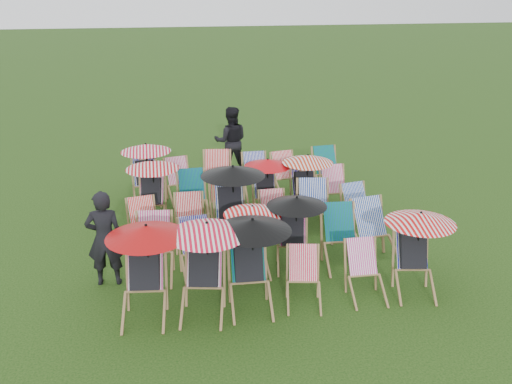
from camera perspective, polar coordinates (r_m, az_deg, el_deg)
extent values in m
plane|color=black|center=(10.83, 0.10, -4.93)|extent=(100.00, 100.00, 0.00)
cube|color=#E62E93|center=(8.62, -10.99, -7.40)|extent=(0.55, 0.43, 0.61)
cube|color=black|center=(8.57, -11.03, -7.57)|extent=(0.48, 0.49, 0.64)
sphere|color=tan|center=(8.52, -11.09, -5.24)|extent=(0.22, 0.22, 0.22)
cylinder|color=black|center=(8.40, -10.76, -6.01)|extent=(0.03, 0.03, 0.75)
cone|color=#AE090A|center=(8.25, -10.92, -3.88)|extent=(1.18, 1.18, 0.18)
cube|color=#FB329D|center=(8.58, -5.17, -7.20)|extent=(0.58, 0.47, 0.61)
cube|color=black|center=(8.54, -5.21, -7.38)|extent=(0.51, 0.52, 0.64)
sphere|color=tan|center=(8.48, -5.20, -5.04)|extent=(0.22, 0.22, 0.22)
cylinder|color=black|center=(8.36, -4.87, -5.82)|extent=(0.03, 0.03, 0.75)
cone|color=red|center=(8.22, -4.94, -3.69)|extent=(1.17, 1.17, 0.18)
cube|color=#0B754A|center=(8.69, -0.83, -6.79)|extent=(0.52, 0.39, 0.60)
cube|color=black|center=(8.65, -0.79, -6.95)|extent=(0.44, 0.45, 0.63)
sphere|color=tan|center=(8.59, -0.89, -4.67)|extent=(0.22, 0.22, 0.22)
cylinder|color=black|center=(8.49, -0.34, -5.39)|extent=(0.03, 0.03, 0.74)
cone|color=black|center=(8.35, -0.34, -3.31)|extent=(1.16, 1.16, 0.18)
cube|color=#F20832|center=(8.86, 4.73, -7.07)|extent=(0.48, 0.39, 0.51)
cube|color=#E42D99|center=(9.13, 10.54, -6.35)|extent=(0.45, 0.33, 0.52)
cube|color=#07079D|center=(9.42, 15.30, -5.55)|extent=(0.53, 0.43, 0.57)
cube|color=black|center=(9.38, 15.37, -5.68)|extent=(0.46, 0.47, 0.60)
sphere|color=tan|center=(9.34, 15.40, -3.69)|extent=(0.21, 0.21, 0.21)
cylinder|color=black|center=(9.25, 15.94, -4.32)|extent=(0.03, 0.03, 0.70)
cone|color=red|center=(9.13, 16.13, -2.51)|extent=(1.09, 1.09, 0.17)
cube|color=#CA2870|center=(9.71, -10.15, -3.89)|extent=(0.56, 0.44, 0.62)
cube|color=#1308A7|center=(9.66, -6.12, -4.25)|extent=(0.51, 0.39, 0.56)
cube|color=#0B7640|center=(9.68, -0.78, -4.51)|extent=(0.45, 0.34, 0.50)
cube|color=black|center=(9.64, -0.72, -4.62)|extent=(0.38, 0.39, 0.53)
sphere|color=tan|center=(9.60, -0.85, -2.91)|extent=(0.19, 0.19, 0.19)
cylinder|color=black|center=(9.52, -0.37, -3.41)|extent=(0.03, 0.03, 0.62)
cone|color=red|center=(9.41, -0.37, -1.84)|extent=(0.97, 0.97, 0.15)
cube|color=#DD2C86|center=(9.90, 3.67, -3.73)|extent=(0.50, 0.41, 0.53)
cube|color=black|center=(9.86, 3.68, -3.84)|extent=(0.44, 0.45, 0.56)
sphere|color=tan|center=(9.83, 3.69, -2.06)|extent=(0.20, 0.20, 0.20)
cylinder|color=black|center=(9.73, 4.06, -2.61)|extent=(0.03, 0.03, 0.65)
cone|color=black|center=(9.62, 4.10, -0.97)|extent=(1.03, 1.03, 0.16)
cube|color=#0A6B36|center=(10.04, 8.29, -2.98)|extent=(0.54, 0.41, 0.62)
cube|color=#072993|center=(10.28, 11.28, -2.45)|extent=(0.59, 0.47, 0.64)
cube|color=#F00C08|center=(10.75, -11.34, -2.02)|extent=(0.51, 0.41, 0.54)
cube|color=red|center=(10.75, -6.70, -1.65)|extent=(0.48, 0.36, 0.56)
cube|color=#072292|center=(10.83, -2.68, -0.94)|extent=(0.53, 0.40, 0.62)
cube|color=black|center=(10.78, -2.65, -1.05)|extent=(0.45, 0.46, 0.65)
sphere|color=tan|center=(10.76, -2.74, 0.86)|extent=(0.23, 0.23, 0.23)
cylinder|color=black|center=(10.64, -2.30, 0.33)|extent=(0.03, 0.03, 0.76)
cone|color=black|center=(10.52, -2.33, 2.11)|extent=(1.20, 1.20, 0.19)
cube|color=red|center=(10.97, 1.66, -1.23)|extent=(0.45, 0.33, 0.53)
cube|color=#072592|center=(11.12, 5.71, -0.39)|extent=(0.58, 0.46, 0.63)
cube|color=#0831AD|center=(11.36, 9.88, -0.59)|extent=(0.52, 0.43, 0.55)
cube|color=#DD2C87|center=(11.80, -10.36, 0.20)|extent=(0.51, 0.41, 0.55)
cube|color=black|center=(11.76, -10.40, 0.12)|extent=(0.45, 0.46, 0.58)
sphere|color=tan|center=(11.74, -10.42, 1.68)|extent=(0.20, 0.20, 0.20)
cylinder|color=black|center=(11.62, -10.23, 1.24)|extent=(0.03, 0.03, 0.68)
cone|color=#B6090F|center=(11.53, -10.32, 2.69)|extent=(1.07, 1.07, 0.17)
cube|color=#0A6D3A|center=(11.82, -6.48, 0.74)|extent=(0.52, 0.39, 0.61)
cube|color=red|center=(11.89, -3.53, 0.41)|extent=(0.43, 0.32, 0.51)
cube|color=#06108D|center=(12.03, 0.84, 0.69)|extent=(0.43, 0.32, 0.51)
cube|color=black|center=(11.99, 0.88, 0.62)|extent=(0.36, 0.38, 0.53)
sphere|color=tan|center=(11.98, 0.82, 2.02)|extent=(0.19, 0.19, 0.19)
cylinder|color=black|center=(11.89, 1.17, 1.64)|extent=(0.03, 0.03, 0.62)
cone|color=red|center=(11.80, 1.18, 2.95)|extent=(0.98, 0.98, 0.15)
cube|color=#120796|center=(12.06, 4.75, 0.90)|extent=(0.47, 0.36, 0.55)
cube|color=black|center=(12.02, 4.80, 0.82)|extent=(0.40, 0.41, 0.57)
sphere|color=tan|center=(12.01, 4.75, 2.33)|extent=(0.20, 0.20, 0.20)
cylinder|color=black|center=(11.91, 5.15, 1.92)|extent=(0.03, 0.03, 0.67)
cone|color=#BB2709|center=(11.82, 5.19, 3.33)|extent=(1.06, 1.06, 0.16)
cube|color=#EB2F79|center=(12.34, 7.72, 1.32)|extent=(0.48, 0.35, 0.56)
cube|color=#070D9A|center=(12.90, -11.08, 1.99)|extent=(0.50, 0.39, 0.57)
cube|color=black|center=(12.85, -11.07, 1.92)|extent=(0.43, 0.44, 0.59)
sphere|color=tan|center=(12.85, -11.19, 3.37)|extent=(0.21, 0.21, 0.21)
cylinder|color=black|center=(12.74, -10.87, 3.00)|extent=(0.03, 0.03, 0.69)
cone|color=red|center=(12.65, -10.96, 4.37)|extent=(1.09, 1.09, 0.17)
cube|color=#CD2965|center=(12.88, -7.87, 2.15)|extent=(0.53, 0.44, 0.56)
cube|color=red|center=(12.90, -3.92, 2.73)|extent=(0.58, 0.46, 0.64)
cube|color=#07139B|center=(13.05, -0.13, 2.68)|extent=(0.49, 0.36, 0.58)
cube|color=red|center=(13.11, 2.79, 2.75)|extent=(0.54, 0.44, 0.58)
cube|color=#0B7436|center=(13.46, 6.94, 3.22)|extent=(0.54, 0.41, 0.61)
imported|color=black|center=(9.38, -14.90, -4.50)|extent=(0.60, 0.40, 1.60)
imported|color=black|center=(14.21, -2.52, 5.10)|extent=(0.91, 0.74, 1.73)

